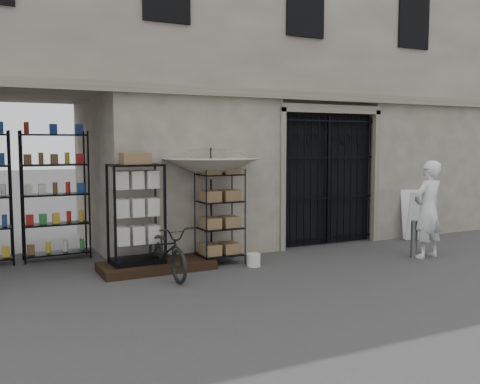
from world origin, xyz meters
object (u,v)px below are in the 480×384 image
wire_rack (220,217)px  market_umbrella (211,163)px  bicycle (167,276)px  display_cabinet (136,219)px  white_bucket (254,260)px  shopkeeper (426,257)px  steel_bollard (414,239)px  easel_sign (416,215)px

wire_rack → market_umbrella: market_umbrella is taller
wire_rack → bicycle: wire_rack is taller
display_cabinet → wire_rack: bearing=12.3°
white_bucket → bicycle: (-1.66, 0.03, -0.12)m
shopkeeper → white_bucket: bearing=-21.3°
wire_rack → bicycle: bearing=-171.4°
wire_rack → bicycle: 1.58m
white_bucket → shopkeeper: 3.54m
market_umbrella → white_bucket: 1.98m
display_cabinet → market_umbrella: market_umbrella is taller
bicycle → steel_bollard: (4.92, -0.73, 0.36)m
wire_rack → shopkeeper: (3.87, -1.40, -0.88)m
white_bucket → steel_bollard: size_ratio=0.34×
wire_rack → white_bucket: (0.44, -0.52, -0.76)m
market_umbrella → steel_bollard: size_ratio=3.62×
easel_sign → display_cabinet: bearing=-158.6°
display_cabinet → market_umbrella: 1.78m
display_cabinet → white_bucket: (2.03, -0.57, -0.82)m
steel_bollard → easel_sign: easel_sign is taller
market_umbrella → bicycle: (-1.13, -0.70, -1.88)m
steel_bollard → white_bucket: bearing=167.9°
bicycle → easel_sign: (6.28, 0.58, 0.59)m
market_umbrella → bicycle: bearing=-148.4°
easel_sign → white_bucket: bearing=-151.5°
white_bucket → easel_sign: size_ratio=0.22×
bicycle → easel_sign: bearing=3.2°
market_umbrella → bicycle: size_ratio=1.53×
wire_rack → white_bucket: size_ratio=7.19×
bicycle → shopkeeper: (5.09, -0.91, 0.00)m
wire_rack → market_umbrella: 1.03m
market_umbrella → shopkeeper: 4.67m
market_umbrella → easel_sign: (5.15, -0.12, -1.29)m
market_umbrella → steel_bollard: market_umbrella is taller
white_bucket → easel_sign: (4.62, 0.61, 0.47)m
white_bucket → market_umbrella: bearing=125.9°
display_cabinet → white_bucket: size_ratio=7.64×
shopkeeper → bicycle: bearing=-17.1°
bicycle → easel_sign: easel_sign is taller
easel_sign → wire_rack: bearing=-158.0°
bicycle → market_umbrella: bearing=29.6°
market_umbrella → shopkeeper: market_umbrella is taller
wire_rack → steel_bollard: (3.70, -1.22, -0.51)m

